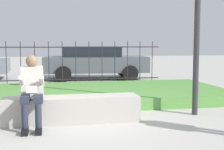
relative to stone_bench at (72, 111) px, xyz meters
The scene contains 6 objects.
ground_plane 0.29m from the stone_bench, ahead, with size 60.00×60.00×0.00m, color #B2AFA8.
stone_bench is the anchor object (origin of this frame).
person_seated_reader 0.92m from the stone_bench, 155.57° to the right, with size 0.42×0.73×1.29m.
grass_berm 2.36m from the stone_bench, 85.44° to the left, with size 8.12×3.30×0.28m.
iron_fence 4.43m from the stone_bench, 87.55° to the left, with size 6.12×0.03×1.56m.
car_parked_center 7.21m from the stone_bench, 78.81° to the left, with size 4.36×2.20×1.37m.
Camera 1 is at (-0.54, -5.89, 1.50)m, focal length 50.00 mm.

